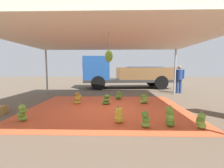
{
  "coord_description": "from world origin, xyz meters",
  "views": [
    {
      "loc": [
        0.35,
        -5.76,
        1.53
      ],
      "look_at": [
        0.16,
        1.6,
        0.78
      ],
      "focal_mm": 24.57,
      "sensor_mm": 36.0,
      "label": 1
    }
  ],
  "objects_px": {
    "banana_bunch_5": "(145,120)",
    "banana_bunch_6": "(170,117)",
    "banana_bunch_0": "(119,115)",
    "banana_bunch_4": "(78,99)",
    "banana_bunch_3": "(201,121)",
    "cargo_truck_main": "(123,73)",
    "banana_bunch_1": "(119,96)",
    "worker_0": "(179,77)",
    "banana_bunch_8": "(106,100)",
    "banana_bunch_2": "(22,113)",
    "crate_0": "(0,110)",
    "banana_bunch_7": "(144,99)"
  },
  "relations": [
    {
      "from": "banana_bunch_3",
      "to": "banana_bunch_5",
      "type": "bearing_deg",
      "value": 178.11
    },
    {
      "from": "banana_bunch_2",
      "to": "banana_bunch_4",
      "type": "relative_size",
      "value": 1.02
    },
    {
      "from": "banana_bunch_8",
      "to": "worker_0",
      "type": "xyz_separation_m",
      "value": [
        4.3,
        3.12,
        0.79
      ]
    },
    {
      "from": "cargo_truck_main",
      "to": "banana_bunch_6",
      "type": "bearing_deg",
      "value": -83.83
    },
    {
      "from": "banana_bunch_8",
      "to": "banana_bunch_2",
      "type": "bearing_deg",
      "value": -136.74
    },
    {
      "from": "cargo_truck_main",
      "to": "banana_bunch_0",
      "type": "bearing_deg",
      "value": -93.56
    },
    {
      "from": "banana_bunch_8",
      "to": "worker_0",
      "type": "relative_size",
      "value": 0.28
    },
    {
      "from": "banana_bunch_0",
      "to": "banana_bunch_4",
      "type": "distance_m",
      "value": 2.85
    },
    {
      "from": "banana_bunch_4",
      "to": "banana_bunch_0",
      "type": "bearing_deg",
      "value": -52.43
    },
    {
      "from": "banana_bunch_1",
      "to": "banana_bunch_2",
      "type": "height_order",
      "value": "banana_bunch_2"
    },
    {
      "from": "banana_bunch_2",
      "to": "worker_0",
      "type": "xyz_separation_m",
      "value": [
        6.58,
        5.27,
        0.75
      ]
    },
    {
      "from": "cargo_truck_main",
      "to": "banana_bunch_4",
      "type": "bearing_deg",
      "value": -112.15
    },
    {
      "from": "banana_bunch_1",
      "to": "banana_bunch_3",
      "type": "bearing_deg",
      "value": -61.19
    },
    {
      "from": "banana_bunch_6",
      "to": "worker_0",
      "type": "distance_m",
      "value": 6.11
    },
    {
      "from": "banana_bunch_6",
      "to": "banana_bunch_8",
      "type": "distance_m",
      "value": 3.05
    },
    {
      "from": "banana_bunch_3",
      "to": "banana_bunch_5",
      "type": "distance_m",
      "value": 1.39
    },
    {
      "from": "banana_bunch_8",
      "to": "crate_0",
      "type": "bearing_deg",
      "value": -157.54
    },
    {
      "from": "banana_bunch_1",
      "to": "crate_0",
      "type": "bearing_deg",
      "value": -147.97
    },
    {
      "from": "banana_bunch_1",
      "to": "banana_bunch_7",
      "type": "distance_m",
      "value": 1.42
    },
    {
      "from": "banana_bunch_5",
      "to": "crate_0",
      "type": "distance_m",
      "value": 4.81
    },
    {
      "from": "banana_bunch_5",
      "to": "worker_0",
      "type": "bearing_deg",
      "value": 61.1
    },
    {
      "from": "banana_bunch_2",
      "to": "banana_bunch_4",
      "type": "bearing_deg",
      "value": 64.91
    },
    {
      "from": "cargo_truck_main",
      "to": "worker_0",
      "type": "bearing_deg",
      "value": -36.01
    },
    {
      "from": "banana_bunch_0",
      "to": "banana_bunch_6",
      "type": "relative_size",
      "value": 0.86
    },
    {
      "from": "banana_bunch_5",
      "to": "banana_bunch_6",
      "type": "height_order",
      "value": "banana_bunch_6"
    },
    {
      "from": "banana_bunch_1",
      "to": "cargo_truck_main",
      "type": "relative_size",
      "value": 0.06
    },
    {
      "from": "banana_bunch_4",
      "to": "crate_0",
      "type": "height_order",
      "value": "banana_bunch_4"
    },
    {
      "from": "banana_bunch_3",
      "to": "cargo_truck_main",
      "type": "distance_m",
      "value": 8.32
    },
    {
      "from": "banana_bunch_7",
      "to": "crate_0",
      "type": "xyz_separation_m",
      "value": [
        -5.15,
        -1.63,
        -0.08
      ]
    },
    {
      "from": "banana_bunch_6",
      "to": "banana_bunch_4",
      "type": "bearing_deg",
      "value": 140.82
    },
    {
      "from": "cargo_truck_main",
      "to": "worker_0",
      "type": "height_order",
      "value": "cargo_truck_main"
    },
    {
      "from": "banana_bunch_5",
      "to": "cargo_truck_main",
      "type": "xyz_separation_m",
      "value": [
        -0.2,
        8.06,
        0.96
      ]
    },
    {
      "from": "banana_bunch_8",
      "to": "banana_bunch_0",
      "type": "bearing_deg",
      "value": -77.12
    },
    {
      "from": "banana_bunch_7",
      "to": "worker_0",
      "type": "bearing_deg",
      "value": 47.87
    },
    {
      "from": "banana_bunch_3",
      "to": "banana_bunch_6",
      "type": "height_order",
      "value": "banana_bunch_6"
    },
    {
      "from": "banana_bunch_1",
      "to": "worker_0",
      "type": "relative_size",
      "value": 0.25
    },
    {
      "from": "banana_bunch_8",
      "to": "banana_bunch_5",
      "type": "bearing_deg",
      "value": -65.08
    },
    {
      "from": "banana_bunch_1",
      "to": "banana_bunch_6",
      "type": "xyz_separation_m",
      "value": [
        1.29,
        -3.52,
        0.07
      ]
    },
    {
      "from": "banana_bunch_1",
      "to": "banana_bunch_8",
      "type": "relative_size",
      "value": 0.89
    },
    {
      "from": "worker_0",
      "to": "banana_bunch_5",
      "type": "bearing_deg",
      "value": -118.9
    },
    {
      "from": "banana_bunch_1",
      "to": "banana_bunch_6",
      "type": "distance_m",
      "value": 3.75
    },
    {
      "from": "banana_bunch_2",
      "to": "worker_0",
      "type": "distance_m",
      "value": 8.47
    },
    {
      "from": "banana_bunch_4",
      "to": "cargo_truck_main",
      "type": "xyz_separation_m",
      "value": [
        2.22,
        5.45,
        0.94
      ]
    },
    {
      "from": "banana_bunch_5",
      "to": "banana_bunch_7",
      "type": "bearing_deg",
      "value": 80.31
    },
    {
      "from": "banana_bunch_0",
      "to": "cargo_truck_main",
      "type": "relative_size",
      "value": 0.07
    },
    {
      "from": "banana_bunch_7",
      "to": "cargo_truck_main",
      "type": "xyz_separation_m",
      "value": [
        -0.66,
        5.35,
        0.96
      ]
    },
    {
      "from": "worker_0",
      "to": "cargo_truck_main",
      "type": "bearing_deg",
      "value": 143.99
    },
    {
      "from": "banana_bunch_2",
      "to": "crate_0",
      "type": "distance_m",
      "value": 1.41
    },
    {
      "from": "banana_bunch_3",
      "to": "crate_0",
      "type": "distance_m",
      "value": 6.18
    },
    {
      "from": "banana_bunch_8",
      "to": "banana_bunch_7",
      "type": "bearing_deg",
      "value": 6.3
    }
  ]
}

